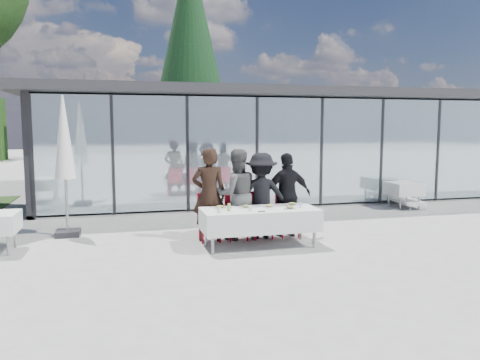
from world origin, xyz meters
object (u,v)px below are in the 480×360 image
diner_b (237,195)px  plate_b (246,207)px  folded_eyeglasses (262,211)px  lounger (404,197)px  spare_chair_a (402,185)px  plate_c (269,206)px  diner_chair_a (209,215)px  plate_extra (290,208)px  dining_table (260,219)px  conifer_tree (190,46)px  diner_chair_c (261,212)px  diner_chair_b (236,213)px  juice_bottle (229,207)px  market_umbrella (64,146)px  plate_d (292,204)px  diner_chair_d (286,211)px  plate_a (220,207)px  diner_a (209,195)px  diner_c (261,196)px  spare_chair_b (354,187)px  diner_d (287,195)px  spare_table_right (404,189)px

diner_b → plate_b: 0.60m
folded_eyeglasses → lounger: folded_eyeglasses is taller
spare_chair_a → plate_c: bearing=-144.4°
plate_c → diner_chair_a: bearing=148.9°
plate_extra → dining_table: bearing=160.9°
folded_eyeglasses → conifer_tree: conifer_tree is taller
conifer_tree → plate_b: bearing=-93.6°
diner_b → diner_chair_c: diner_b is taller
diner_chair_b → juice_bottle: diner_chair_b is taller
market_umbrella → plate_d: bearing=-20.6°
plate_b → juice_bottle: bearing=-149.8°
diner_chair_a → diner_chair_d: same height
diner_b → plate_a: size_ratio=7.26×
diner_chair_b → market_umbrella: (-3.45, 1.13, 1.40)m
diner_a → folded_eyeglasses: 1.33m
plate_c → folded_eyeglasses: (-0.28, -0.42, -0.02)m
dining_table → diner_c: diner_c is taller
diner_c → conifer_tree: bearing=-79.9°
plate_extra → spare_chair_b: (3.68, 4.37, -0.24)m
diner_d → plate_a: (-1.56, -0.48, -0.12)m
dining_table → diner_a: (-0.87, 0.70, 0.42)m
diner_chair_c → spare_chair_b: 5.26m
folded_eyeglasses → diner_chair_c: bearing=74.2°
dining_table → spare_chair_a: size_ratio=2.32×
diner_a → plate_d: 1.70m
spare_table_right → spare_chair_b: spare_chair_b is taller
diner_chair_b → plate_d: size_ratio=3.76×
diner_chair_b → diner_d: bearing=-2.4°
lounger → diner_c: bearing=-152.2°
spare_chair_b → spare_table_right: bearing=-41.1°
diner_d → plate_a: bearing=14.3°
diner_d → market_umbrella: 4.83m
juice_bottle → spare_table_right: size_ratio=0.17×
diner_chair_c → juice_bottle: diner_chair_c is taller
plate_c → market_umbrella: (-3.97, 1.78, 1.16)m
juice_bottle → diner_d: bearing=28.8°
diner_b → lounger: 6.47m
diner_a → plate_d: bearing=173.1°
dining_table → plate_c: size_ratio=8.72×
plate_a → plate_extra: same height
spare_table_right → spare_chair_b: bearing=138.9°
diner_chair_a → lounger: 6.95m
diner_chair_b → plate_extra: diner_chair_b is taller
juice_bottle → lounger: juice_bottle is taller
dining_table → diner_d: bearing=40.5°
diner_chair_b → diner_c: 0.65m
plate_b → juice_bottle: size_ratio=1.82×
plate_c → diner_b: bearing=129.9°
diner_chair_d → juice_bottle: size_ratio=6.86×
dining_table → diner_a: bearing=141.1°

